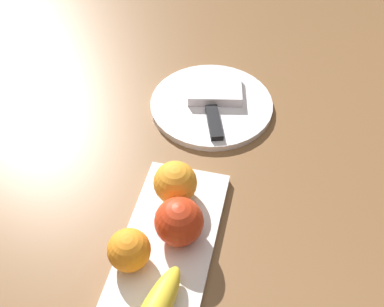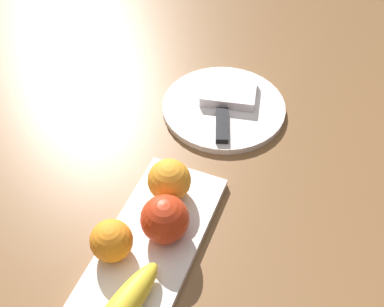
{
  "view_description": "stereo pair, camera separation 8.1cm",
  "coord_description": "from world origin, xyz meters",
  "px_view_note": "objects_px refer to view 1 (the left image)",
  "views": [
    {
      "loc": [
        -0.38,
        -0.14,
        0.65
      ],
      "look_at": [
        0.15,
        -0.02,
        0.05
      ],
      "focal_mm": 43.11,
      "sensor_mm": 36.0,
      "label": 1
    },
    {
      "loc": [
        -0.36,
        -0.22,
        0.65
      ],
      "look_at": [
        0.15,
        -0.02,
        0.05
      ],
      "focal_mm": 43.11,
      "sensor_mm": 36.0,
      "label": 2
    }
  ],
  "objects_px": {
    "apple": "(179,222)",
    "knife": "(213,117)",
    "dinner_plate": "(211,105)",
    "orange_near_banana": "(175,183)",
    "fruit_tray": "(166,250)",
    "orange_near_apple": "(129,250)",
    "folded_napkin": "(215,89)"
  },
  "relations": [
    {
      "from": "orange_near_banana",
      "to": "knife",
      "type": "bearing_deg",
      "value": -6.66
    },
    {
      "from": "apple",
      "to": "orange_near_apple",
      "type": "height_order",
      "value": "apple"
    },
    {
      "from": "apple",
      "to": "fruit_tray",
      "type": "bearing_deg",
      "value": 150.53
    },
    {
      "from": "orange_near_apple",
      "to": "knife",
      "type": "xyz_separation_m",
      "value": [
        0.34,
        -0.06,
        -0.03
      ]
    },
    {
      "from": "orange_near_apple",
      "to": "orange_near_banana",
      "type": "bearing_deg",
      "value": -14.65
    },
    {
      "from": "fruit_tray",
      "to": "orange_near_apple",
      "type": "xyz_separation_m",
      "value": [
        -0.03,
        0.05,
        0.04
      ]
    },
    {
      "from": "orange_near_apple",
      "to": "orange_near_banana",
      "type": "height_order",
      "value": "orange_near_banana"
    },
    {
      "from": "fruit_tray",
      "to": "orange_near_apple",
      "type": "bearing_deg",
      "value": 126.57
    },
    {
      "from": "dinner_plate",
      "to": "apple",
      "type": "bearing_deg",
      "value": -177.47
    },
    {
      "from": "fruit_tray",
      "to": "dinner_plate",
      "type": "bearing_deg",
      "value": 0.0
    },
    {
      "from": "orange_near_apple",
      "to": "knife",
      "type": "height_order",
      "value": "orange_near_apple"
    },
    {
      "from": "knife",
      "to": "dinner_plate",
      "type": "bearing_deg",
      "value": -4.57
    },
    {
      "from": "orange_near_apple",
      "to": "dinner_plate",
      "type": "xyz_separation_m",
      "value": [
        0.39,
        -0.05,
        -0.04
      ]
    },
    {
      "from": "fruit_tray",
      "to": "knife",
      "type": "xyz_separation_m",
      "value": [
        0.3,
        -0.01,
        0.01
      ]
    },
    {
      "from": "dinner_plate",
      "to": "folded_napkin",
      "type": "distance_m",
      "value": 0.04
    },
    {
      "from": "apple",
      "to": "knife",
      "type": "xyz_separation_m",
      "value": [
        0.28,
        0.0,
        -0.04
      ]
    },
    {
      "from": "orange_near_apple",
      "to": "dinner_plate",
      "type": "distance_m",
      "value": 0.39
    },
    {
      "from": "apple",
      "to": "orange_near_banana",
      "type": "xyz_separation_m",
      "value": [
        0.08,
        0.03,
        -0.0
      ]
    },
    {
      "from": "apple",
      "to": "dinner_plate",
      "type": "relative_size",
      "value": 0.3
    },
    {
      "from": "fruit_tray",
      "to": "knife",
      "type": "bearing_deg",
      "value": -2.43
    },
    {
      "from": "fruit_tray",
      "to": "folded_napkin",
      "type": "relative_size",
      "value": 3.01
    },
    {
      "from": "dinner_plate",
      "to": "folded_napkin",
      "type": "height_order",
      "value": "folded_napkin"
    },
    {
      "from": "orange_near_apple",
      "to": "fruit_tray",
      "type": "bearing_deg",
      "value": -53.43
    },
    {
      "from": "orange_near_apple",
      "to": "folded_napkin",
      "type": "height_order",
      "value": "orange_near_apple"
    },
    {
      "from": "folded_napkin",
      "to": "knife",
      "type": "xyz_separation_m",
      "value": [
        -0.08,
        -0.01,
        -0.01
      ]
    },
    {
      "from": "knife",
      "to": "apple",
      "type": "bearing_deg",
      "value": 161.04
    },
    {
      "from": "folded_napkin",
      "to": "orange_near_banana",
      "type": "bearing_deg",
      "value": 177.83
    },
    {
      "from": "orange_near_banana",
      "to": "folded_napkin",
      "type": "xyz_separation_m",
      "value": [
        0.28,
        -0.01,
        -0.03
      ]
    },
    {
      "from": "orange_near_apple",
      "to": "orange_near_banana",
      "type": "distance_m",
      "value": 0.14
    },
    {
      "from": "fruit_tray",
      "to": "knife",
      "type": "relative_size",
      "value": 1.88
    },
    {
      "from": "dinner_plate",
      "to": "orange_near_banana",
      "type": "bearing_deg",
      "value": 177.56
    },
    {
      "from": "folded_napkin",
      "to": "knife",
      "type": "relative_size",
      "value": 0.62
    }
  ]
}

